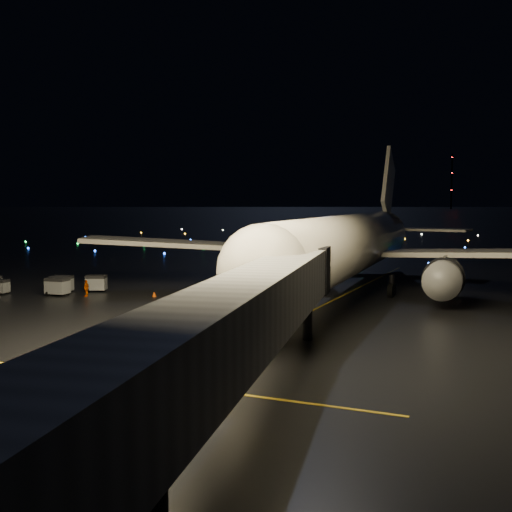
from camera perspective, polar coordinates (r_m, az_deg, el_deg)
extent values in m
plane|color=black|center=(340.20, 18.46, 3.04)|extent=(2000.00, 2000.00, 0.00)
cube|color=gold|center=(57.49, 5.00, -4.87)|extent=(0.25, 80.00, 0.02)
cube|color=silver|center=(36.90, -9.94, -8.77)|extent=(5.00, 3.45, 2.17)
imported|color=#F35C00|center=(67.88, -14.84, -2.79)|extent=(0.62, 1.06, 1.70)
cone|color=#E94F04|center=(61.43, -3.63, -4.01)|extent=(0.48, 0.48, 0.47)
cone|color=#E94F04|center=(70.34, -2.60, -2.83)|extent=(0.59, 0.59, 0.55)
cone|color=#E94F04|center=(66.42, -9.04, -3.37)|extent=(0.52, 0.52, 0.50)
cone|color=#E94F04|center=(83.06, -13.38, -1.78)|extent=(0.52, 0.52, 0.52)
cylinder|color=black|center=(784.23, 17.00, 6.35)|extent=(1.80, 1.80, 64.00)
cube|color=gray|center=(71.30, -14.01, -2.38)|extent=(2.47, 2.15, 1.76)
cube|color=gray|center=(69.40, -17.24, -2.62)|extent=(2.29, 1.70, 1.85)
cube|color=gray|center=(71.53, -16.88, -2.41)|extent=(2.38, 1.90, 1.79)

